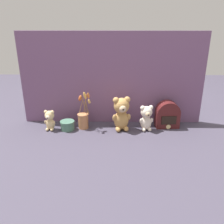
{
  "coord_description": "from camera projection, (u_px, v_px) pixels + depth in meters",
  "views": [
    {
      "loc": [
        0.02,
        -1.7,
        0.82
      ],
      "look_at": [
        0.0,
        0.02,
        0.14
      ],
      "focal_mm": 38.0,
      "sensor_mm": 36.0,
      "label": 1
    }
  ],
  "objects": [
    {
      "name": "teddy_bear_small",
      "position": [
        50.0,
        120.0,
        1.85
      ],
      "size": [
        0.09,
        0.08,
        0.17
      ],
      "color": "#DBBC84",
      "rests_on": "ground"
    },
    {
      "name": "backdrop_wall",
      "position": [
        112.0,
        79.0,
        1.9
      ],
      "size": [
        1.48,
        0.02,
        0.74
      ],
      "color": "#704C70",
      "rests_on": "ground"
    },
    {
      "name": "decorative_tin_tall",
      "position": [
        67.0,
        125.0,
        1.87
      ],
      "size": [
        0.11,
        0.11,
        0.07
      ],
      "color": "#47705B",
      "rests_on": "ground"
    },
    {
      "name": "ground_plane",
      "position": [
        112.0,
        130.0,
        1.88
      ],
      "size": [
        4.0,
        4.0,
        0.0
      ],
      "primitive_type": "plane",
      "color": "#3D3847"
    },
    {
      "name": "vintage_radio",
      "position": [
        167.0,
        115.0,
        1.9
      ],
      "size": [
        0.19,
        0.11,
        0.22
      ],
      "color": "#4C1919",
      "rests_on": "ground"
    },
    {
      "name": "teddy_bear_medium",
      "position": [
        146.0,
        117.0,
        1.84
      ],
      "size": [
        0.11,
        0.1,
        0.2
      ],
      "color": "beige",
      "rests_on": "ground"
    },
    {
      "name": "teddy_bear_large",
      "position": [
        121.0,
        113.0,
        1.84
      ],
      "size": [
        0.15,
        0.14,
        0.27
      ],
      "color": "tan",
      "rests_on": "ground"
    },
    {
      "name": "flower_vase",
      "position": [
        83.0,
        118.0,
        1.89
      ],
      "size": [
        0.12,
        0.13,
        0.32
      ],
      "color": "#AD7047",
      "rests_on": "ground"
    }
  ]
}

